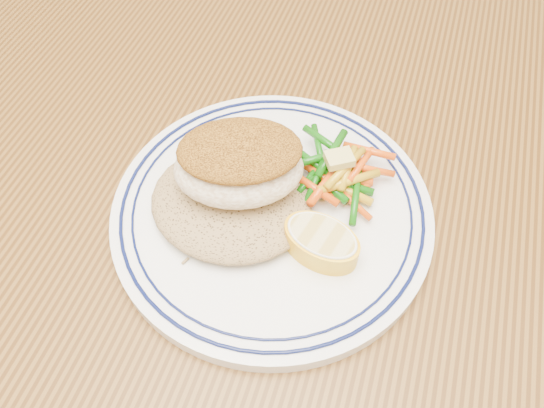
{
  "coord_description": "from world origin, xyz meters",
  "views": [
    {
      "loc": [
        0.1,
        -0.26,
        1.15
      ],
      "look_at": [
        0.02,
        -0.0,
        0.77
      ],
      "focal_mm": 35.0,
      "sensor_mm": 36.0,
      "label": 1
    }
  ],
  "objects_px": {
    "dining_table": "(259,262)",
    "vegetable_pile": "(334,174)",
    "fish_fillet": "(239,164)",
    "lemon_wedge": "(321,242)",
    "plate": "(272,211)",
    "rice_pilaf": "(231,200)"
  },
  "relations": [
    {
      "from": "vegetable_pile",
      "to": "lemon_wedge",
      "type": "xyz_separation_m",
      "value": [
        0.01,
        -0.07,
        0.0
      ]
    },
    {
      "from": "plate",
      "to": "rice_pilaf",
      "type": "height_order",
      "value": "rice_pilaf"
    },
    {
      "from": "dining_table",
      "to": "lemon_wedge",
      "type": "relative_size",
      "value": 20.52
    },
    {
      "from": "dining_table",
      "to": "vegetable_pile",
      "type": "bearing_deg",
      "value": 33.53
    },
    {
      "from": "dining_table",
      "to": "plate",
      "type": "xyz_separation_m",
      "value": [
        0.02,
        -0.0,
        0.11
      ]
    },
    {
      "from": "plate",
      "to": "fish_fillet",
      "type": "relative_size",
      "value": 2.2
    },
    {
      "from": "rice_pilaf",
      "to": "vegetable_pile",
      "type": "bearing_deg",
      "value": 35.35
    },
    {
      "from": "fish_fillet",
      "to": "vegetable_pile",
      "type": "bearing_deg",
      "value": 29.54
    },
    {
      "from": "dining_table",
      "to": "rice_pilaf",
      "type": "xyz_separation_m",
      "value": [
        -0.02,
        -0.02,
        0.13
      ]
    },
    {
      "from": "vegetable_pile",
      "to": "plate",
      "type": "bearing_deg",
      "value": -135.92
    },
    {
      "from": "plate",
      "to": "fish_fillet",
      "type": "xyz_separation_m",
      "value": [
        -0.03,
        0.0,
        0.05
      ]
    },
    {
      "from": "fish_fillet",
      "to": "lemon_wedge",
      "type": "bearing_deg",
      "value": -20.96
    },
    {
      "from": "plate",
      "to": "fish_fillet",
      "type": "bearing_deg",
      "value": 177.35
    },
    {
      "from": "fish_fillet",
      "to": "lemon_wedge",
      "type": "relative_size",
      "value": 1.75
    },
    {
      "from": "dining_table",
      "to": "plate",
      "type": "relative_size",
      "value": 5.32
    },
    {
      "from": "dining_table",
      "to": "vegetable_pile",
      "type": "distance_m",
      "value": 0.14
    },
    {
      "from": "plate",
      "to": "lemon_wedge",
      "type": "relative_size",
      "value": 3.86
    },
    {
      "from": "dining_table",
      "to": "plate",
      "type": "bearing_deg",
      "value": -10.84
    },
    {
      "from": "dining_table",
      "to": "plate",
      "type": "distance_m",
      "value": 0.11
    },
    {
      "from": "vegetable_pile",
      "to": "lemon_wedge",
      "type": "distance_m",
      "value": 0.07
    },
    {
      "from": "lemon_wedge",
      "to": "dining_table",
      "type": "bearing_deg",
      "value": 154.24
    },
    {
      "from": "plate",
      "to": "lemon_wedge",
      "type": "bearing_deg",
      "value": -29.75
    }
  ]
}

